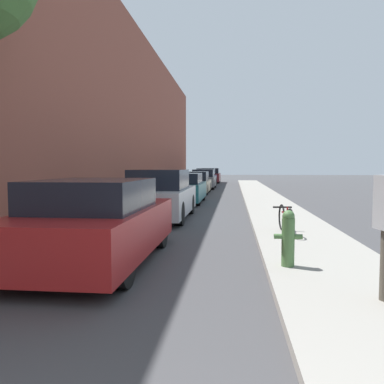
{
  "coord_description": "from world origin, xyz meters",
  "views": [
    {
      "loc": [
        1.4,
        -0.34,
        1.62
      ],
      "look_at": [
        0.22,
        10.42,
        0.9
      ],
      "focal_mm": 35.65,
      "sensor_mm": 36.0,
      "label": 1
    }
  ],
  "objects": [
    {
      "name": "parked_car_maroon",
      "position": [
        -0.88,
        37.62,
        0.7
      ],
      "size": [
        1.84,
        4.53,
        1.47
      ],
      "color": "black",
      "rests_on": "ground"
    },
    {
      "name": "fire_hydrant",
      "position": [
        2.22,
        5.46,
        0.56
      ],
      "size": [
        0.42,
        0.19,
        0.85
      ],
      "color": "#47703D",
      "rests_on": "sidewalk_right"
    },
    {
      "name": "sidewalk_left",
      "position": [
        -2.9,
        16.0,
        0.06
      ],
      "size": [
        2.0,
        52.0,
        0.12
      ],
      "color": "gray",
      "rests_on": "ground"
    },
    {
      "name": "parked_car_silver",
      "position": [
        -0.85,
        11.24,
        0.72
      ],
      "size": [
        1.76,
        4.26,
        1.53
      ],
      "color": "black",
      "rests_on": "ground"
    },
    {
      "name": "building_facade_left",
      "position": [
        -4.25,
        16.0,
        4.68
      ],
      "size": [
        0.7,
        52.0,
        9.37
      ],
      "color": "brown",
      "rests_on": "ground"
    },
    {
      "name": "ground_plane",
      "position": [
        0.0,
        16.0,
        0.0
      ],
      "size": [
        120.0,
        120.0,
        0.0
      ],
      "primitive_type": "plane",
      "color": "#3D3D3F"
    },
    {
      "name": "parked_car_grey",
      "position": [
        -0.8,
        27.72,
        0.68
      ],
      "size": [
        1.7,
        4.03,
        1.42
      ],
      "color": "black",
      "rests_on": "ground"
    },
    {
      "name": "bicycle",
      "position": [
        2.57,
        8.36,
        0.44
      ],
      "size": [
        0.44,
        1.5,
        0.61
      ],
      "rotation": [
        0.0,
        0.0,
        0.08
      ],
      "color": "black",
      "rests_on": "sidewalk_right"
    },
    {
      "name": "parked_car_red",
      "position": [
        -0.88,
        5.78,
        0.68
      ],
      "size": [
        1.84,
        4.17,
        1.41
      ],
      "color": "black",
      "rests_on": "ground"
    },
    {
      "name": "parked_car_teal",
      "position": [
        -0.92,
        16.63,
        0.64
      ],
      "size": [
        1.91,
        4.35,
        1.33
      ],
      "color": "black",
      "rests_on": "ground"
    },
    {
      "name": "parked_car_navy",
      "position": [
        -0.96,
        32.38,
        0.69
      ],
      "size": [
        1.69,
        3.99,
        1.48
      ],
      "color": "black",
      "rests_on": "ground"
    },
    {
      "name": "sidewalk_right",
      "position": [
        2.9,
        16.0,
        0.06
      ],
      "size": [
        2.0,
        52.0,
        0.12
      ],
      "color": "gray",
      "rests_on": "ground"
    },
    {
      "name": "parked_car_champagne",
      "position": [
        -0.95,
        22.47,
        0.63
      ],
      "size": [
        1.8,
        4.22,
        1.33
      ],
      "color": "black",
      "rests_on": "ground"
    }
  ]
}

